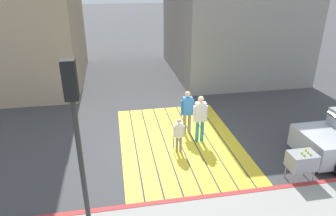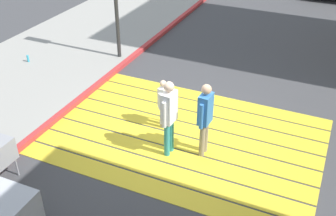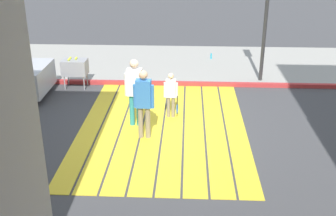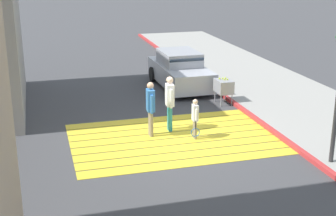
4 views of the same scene
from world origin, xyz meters
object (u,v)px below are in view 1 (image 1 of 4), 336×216
at_px(tennis_ball_cart, 302,161).
at_px(pedestrian_child_with_racket, 179,134).
at_px(pedestrian_adult_trailing, 187,109).
at_px(pedestrian_adult_lead, 200,116).
at_px(traffic_light_corner, 75,115).

relative_size(tennis_ball_cart, pedestrian_child_with_racket, 0.79).
bearing_deg(pedestrian_child_with_racket, pedestrian_adult_trailing, -25.87).
bearing_deg(pedestrian_adult_trailing, pedestrian_adult_lead, -156.77).
bearing_deg(tennis_ball_cart, pedestrian_adult_lead, 39.58).
relative_size(tennis_ball_cart, pedestrian_adult_lead, 0.56).
relative_size(traffic_light_corner, pedestrian_adult_trailing, 2.39).
bearing_deg(traffic_light_corner, pedestrian_adult_lead, -47.74).
xyz_separation_m(traffic_light_corner, tennis_ball_cart, (0.68, -6.17, -2.34)).
relative_size(traffic_light_corner, tennis_ball_cart, 4.17).
bearing_deg(pedestrian_child_with_racket, pedestrian_adult_lead, -58.72).
distance_m(pedestrian_adult_lead, pedestrian_adult_trailing, 0.77).
relative_size(tennis_ball_cart, pedestrian_adult_trailing, 0.57).
bearing_deg(traffic_light_corner, pedestrian_child_with_racket, -44.89).
xyz_separation_m(tennis_ball_cart, pedestrian_adult_trailing, (3.53, 2.63, 0.33)).
height_order(tennis_ball_cart, pedestrian_adult_lead, pedestrian_adult_lead).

